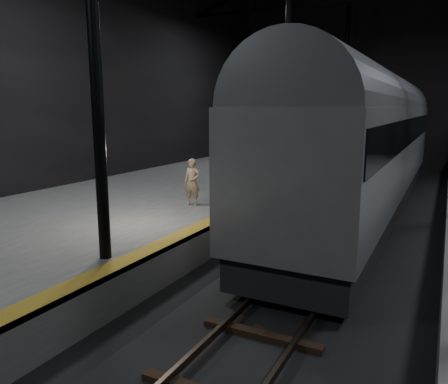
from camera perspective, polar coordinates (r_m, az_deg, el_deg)
The scene contains 6 objects.
ground at distance 12.26m, azimuth 12.13°, elevation -9.93°, with size 44.00×44.00×0.00m, color black.
platform_left at distance 15.67m, azimuth -15.32°, elevation -3.58°, with size 9.00×43.80×1.00m, color #4C4C4A.
tactile_strip at distance 13.11m, azimuth -1.54°, elevation -3.71°, with size 0.50×43.80×0.01m, color brown.
track at distance 12.24m, azimuth 12.15°, elevation -9.64°, with size 2.40×43.00×0.24m.
train at distance 18.84m, azimuth 18.56°, elevation 6.90°, with size 3.19×21.36×5.71m.
woman at distance 15.04m, azimuth -4.17°, elevation 1.30°, with size 0.59×0.39×1.63m, color #A18462.
Camera 1 is at (2.86, -11.12, 4.30)m, focal length 35.00 mm.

